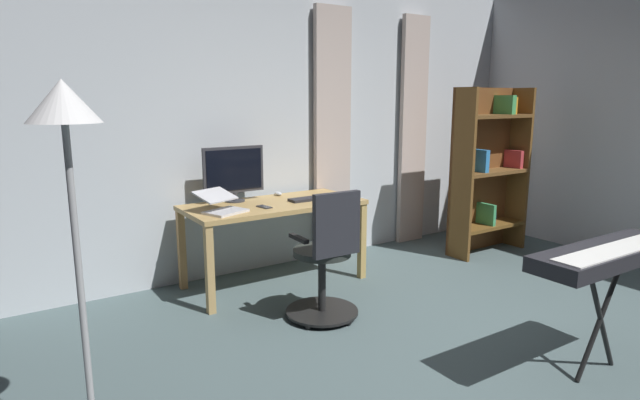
# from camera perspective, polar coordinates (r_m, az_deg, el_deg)

# --- Properties ---
(ground_plane) EXTENTS (7.47, 7.47, 0.00)m
(ground_plane) POSITION_cam_1_polar(r_m,az_deg,el_deg) (3.54, 23.37, -17.75)
(ground_plane) COLOR #4A5C5E
(back_room_partition) EXTENTS (5.75, 0.10, 2.85)m
(back_room_partition) POSITION_cam_1_polar(r_m,az_deg,el_deg) (5.24, -2.72, 8.59)
(back_room_partition) COLOR silver
(back_room_partition) RESTS_ON ground
(curtain_left_panel) EXTENTS (0.36, 0.06, 2.54)m
(curtain_left_panel) POSITION_cam_1_polar(r_m,az_deg,el_deg) (6.06, 10.14, 7.35)
(curtain_left_panel) COLOR #C3AFA4
(curtain_left_panel) RESTS_ON ground
(curtain_right_panel) EXTENTS (0.42, 0.06, 2.54)m
(curtain_right_panel) POSITION_cam_1_polar(r_m,az_deg,el_deg) (5.35, 1.36, 7.03)
(curtain_right_panel) COLOR #C3AFA4
(curtain_right_panel) RESTS_ON ground
(desk) EXTENTS (1.57, 0.73, 0.75)m
(desk) POSITION_cam_1_polar(r_m,az_deg,el_deg) (4.63, -5.08, -1.36)
(desk) COLOR tan
(desk) RESTS_ON ground
(office_chair) EXTENTS (0.56, 0.56, 1.00)m
(office_chair) POSITION_cam_1_polar(r_m,az_deg,el_deg) (3.90, 0.71, -6.67)
(office_chair) COLOR black
(office_chair) RESTS_ON ground
(computer_monitor) EXTENTS (0.57, 0.18, 0.49)m
(computer_monitor) POSITION_cam_1_polar(r_m,az_deg,el_deg) (4.67, -9.43, 3.11)
(computer_monitor) COLOR #333338
(computer_monitor) RESTS_ON desk
(computer_keyboard) EXTENTS (0.37, 0.13, 0.02)m
(computer_keyboard) POSITION_cam_1_polar(r_m,az_deg,el_deg) (4.70, -1.25, 0.13)
(computer_keyboard) COLOR #232328
(computer_keyboard) RESTS_ON desk
(laptop) EXTENTS (0.41, 0.43, 0.17)m
(laptop) POSITION_cam_1_polar(r_m,az_deg,el_deg) (4.28, -10.73, -0.60)
(laptop) COLOR silver
(laptop) RESTS_ON desk
(computer_mouse) EXTENTS (0.06, 0.10, 0.04)m
(computer_mouse) POSITION_cam_1_polar(r_m,az_deg,el_deg) (4.94, -4.61, 0.71)
(computer_mouse) COLOR #B7BCC1
(computer_mouse) RESTS_ON desk
(cell_phone_face_up) EXTENTS (0.09, 0.15, 0.01)m
(cell_phone_face_up) POSITION_cam_1_polar(r_m,az_deg,el_deg) (4.42, -6.14, -0.75)
(cell_phone_face_up) COLOR #232328
(cell_phone_face_up) RESTS_ON desk
(bookshelf) EXTENTS (0.94, 0.30, 1.76)m
(bookshelf) POSITION_cam_1_polar(r_m,az_deg,el_deg) (5.87, 17.83, 3.19)
(bookshelf) COLOR brown
(bookshelf) RESTS_ON ground
(piano_keyboard) EXTENTS (1.14, 0.33, 0.81)m
(piano_keyboard) POSITION_cam_1_polar(r_m,az_deg,el_deg) (3.49, 29.02, -5.47)
(piano_keyboard) COLOR black
(piano_keyboard) RESTS_ON ground
(floor_lamp) EXTENTS (0.29, 0.29, 1.73)m
(floor_lamp) POSITION_cam_1_polar(r_m,az_deg,el_deg) (2.36, -25.88, 3.98)
(floor_lamp) COLOR black
(floor_lamp) RESTS_ON ground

